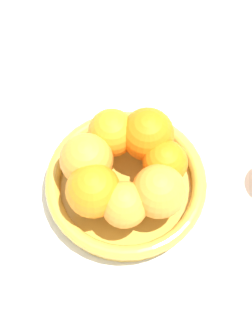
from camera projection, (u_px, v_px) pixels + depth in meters
ground_plane at (126, 189)px, 0.85m from camera, size 4.00×4.00×0.00m
fruit_bowl at (126, 184)px, 0.83m from camera, size 0.24×0.24×0.04m
orange_pile at (125, 167)px, 0.78m from camera, size 0.18×0.18×0.08m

